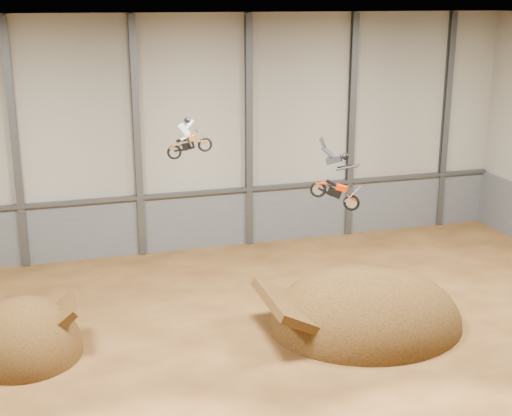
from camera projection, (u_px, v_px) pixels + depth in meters
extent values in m
plane|color=#523116|center=(271.00, 362.00, 30.11)|extent=(40.00, 40.00, 0.00)
cube|color=#9D998B|center=(194.00, 135.00, 41.90)|extent=(40.00, 0.10, 14.00)
plane|color=black|center=(273.00, 20.00, 26.13)|extent=(40.00, 40.00, 0.00)
cube|color=slate|center=(196.00, 221.00, 43.30)|extent=(39.80, 0.18, 3.50)
cube|color=#47494F|center=(196.00, 193.00, 42.65)|extent=(39.80, 0.35, 0.20)
cube|color=#47494F|center=(15.00, 146.00, 38.97)|extent=(0.40, 0.36, 13.90)
cube|color=#47494F|center=(137.00, 139.00, 40.80)|extent=(0.40, 0.36, 13.90)
cube|color=#47494F|center=(249.00, 133.00, 42.63)|extent=(0.40, 0.36, 13.90)
cube|color=#47494F|center=(351.00, 127.00, 44.47)|extent=(0.40, 0.36, 13.90)
cube|color=#47494F|center=(446.00, 122.00, 46.30)|extent=(0.40, 0.36, 13.90)
ellipsoid|color=#37210D|center=(27.00, 353.00, 30.87)|extent=(4.83, 5.57, 4.83)
ellipsoid|color=#37210D|center=(365.00, 324.00, 33.62)|extent=(9.22, 8.15, 5.32)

